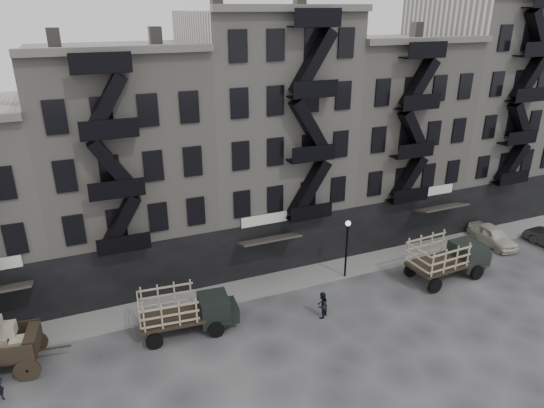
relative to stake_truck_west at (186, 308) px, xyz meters
name	(u,v)px	position (x,y,z in m)	size (l,w,h in m)	color
ground	(324,307)	(8.36, -0.96, -1.56)	(140.00, 140.00, 0.00)	#38383A
sidewalk	(298,277)	(8.36, 2.79, -1.48)	(55.00, 2.50, 0.15)	slate
building_midwest	(124,166)	(-1.64, 8.86, 5.95)	(10.00, 11.35, 16.20)	gray
building_center	(264,137)	(8.36, 8.86, 6.95)	(10.00, 11.35, 18.20)	gray
building_mideast	(379,137)	(18.36, 8.86, 5.95)	(10.00, 11.35, 16.20)	gray
building_east	(478,109)	(28.36, 8.86, 7.45)	(10.00, 11.35, 19.20)	gray
lamp_post	(347,241)	(11.36, 1.64, 1.23)	(0.36, 0.36, 4.28)	black
stake_truck_west	(186,308)	(0.00, 0.00, 0.00)	(5.59, 2.65, 2.73)	black
stake_truck_east	(449,255)	(17.81, -0.95, 0.18)	(6.19, 2.85, 3.04)	black
car_east	(493,235)	(24.61, 1.64, -0.82)	(1.74, 4.32, 1.47)	beige
pedestrian_mid	(322,305)	(7.74, -1.78, -0.72)	(0.82, 0.64, 1.68)	black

